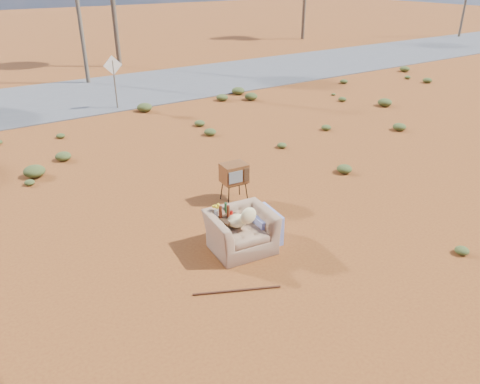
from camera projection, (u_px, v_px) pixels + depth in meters
ground at (253, 247)px, 9.93m from camera, size 140.00×140.00×0.00m
highway at (62, 98)px, 21.16m from camera, size 140.00×7.00×0.04m
armchair at (245, 225)px, 9.72m from camera, size 1.63×1.00×1.14m
tv_unit at (234, 174)px, 11.61m from camera, size 0.66×0.56×1.00m
side_table at (224, 215)px, 9.70m from camera, size 0.60×0.60×0.99m
rusty_bar at (237, 290)px, 8.57m from camera, size 1.49×0.73×0.04m
road_sign at (114, 73)px, 19.02m from camera, size 0.78×0.06×2.19m
scrub_patch at (135, 180)px, 12.76m from camera, size 17.49×8.07×0.33m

